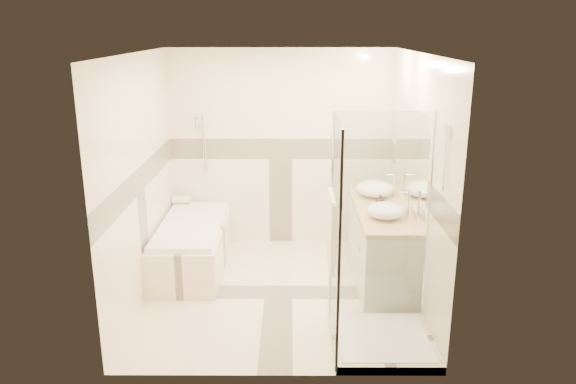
{
  "coord_description": "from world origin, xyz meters",
  "views": [
    {
      "loc": [
        0.13,
        -5.47,
        2.75
      ],
      "look_at": [
        0.1,
        0.25,
        1.05
      ],
      "focal_mm": 35.0,
      "sensor_mm": 36.0,
      "label": 1
    }
  ],
  "objects_px": {
    "shower_enclosure": "(370,290)",
    "amenity_bottle_b": "(380,201)",
    "bathtub": "(192,243)",
    "vanity": "(381,245)",
    "vessel_sink_far": "(386,211)",
    "amenity_bottle_a": "(381,202)",
    "vessel_sink_near": "(375,189)"
  },
  "relations": [
    {
      "from": "vessel_sink_far",
      "to": "bathtub",
      "type": "bearing_deg",
      "value": 162.88
    },
    {
      "from": "amenity_bottle_a",
      "to": "shower_enclosure",
      "type": "bearing_deg",
      "value": -102.34
    },
    {
      "from": "vanity",
      "to": "amenity_bottle_b",
      "type": "relative_size",
      "value": 12.36
    },
    {
      "from": "vessel_sink_near",
      "to": "vessel_sink_far",
      "type": "distance_m",
      "value": 0.78
    },
    {
      "from": "vanity",
      "to": "vessel_sink_near",
      "type": "height_order",
      "value": "vessel_sink_near"
    },
    {
      "from": "amenity_bottle_b",
      "to": "vessel_sink_far",
      "type": "bearing_deg",
      "value": -90.0
    },
    {
      "from": "bathtub",
      "to": "shower_enclosure",
      "type": "xyz_separation_m",
      "value": [
        1.86,
        -1.62,
        0.2
      ]
    },
    {
      "from": "amenity_bottle_b",
      "to": "bathtub",
      "type": "bearing_deg",
      "value": 172.47
    },
    {
      "from": "bathtub",
      "to": "vanity",
      "type": "distance_m",
      "value": 2.18
    },
    {
      "from": "shower_enclosure",
      "to": "amenity_bottle_b",
      "type": "bearing_deg",
      "value": 78.49
    },
    {
      "from": "vessel_sink_near",
      "to": "amenity_bottle_a",
      "type": "relative_size",
      "value": 2.94
    },
    {
      "from": "vanity",
      "to": "vessel_sink_near",
      "type": "xyz_separation_m",
      "value": [
        -0.02,
        0.47,
        0.51
      ]
    },
    {
      "from": "bathtub",
      "to": "vessel_sink_far",
      "type": "relative_size",
      "value": 4.35
    },
    {
      "from": "shower_enclosure",
      "to": "vessel_sink_far",
      "type": "bearing_deg",
      "value": 74.21
    },
    {
      "from": "vessel_sink_far",
      "to": "vessel_sink_near",
      "type": "bearing_deg",
      "value": 90.0
    },
    {
      "from": "vessel_sink_far",
      "to": "amenity_bottle_a",
      "type": "xyz_separation_m",
      "value": [
        0.0,
        0.28,
        -0.0
      ]
    },
    {
      "from": "amenity_bottle_b",
      "to": "vanity",
      "type": "bearing_deg",
      "value": -73.74
    },
    {
      "from": "bathtub",
      "to": "vanity",
      "type": "bearing_deg",
      "value": -9.25
    },
    {
      "from": "bathtub",
      "to": "vessel_sink_far",
      "type": "bearing_deg",
      "value": -17.12
    },
    {
      "from": "bathtub",
      "to": "vessel_sink_near",
      "type": "height_order",
      "value": "vessel_sink_near"
    },
    {
      "from": "bathtub",
      "to": "shower_enclosure",
      "type": "distance_m",
      "value": 2.47
    },
    {
      "from": "vanity",
      "to": "amenity_bottle_a",
      "type": "distance_m",
      "value": 0.5
    },
    {
      "from": "shower_enclosure",
      "to": "vanity",
      "type": "bearing_deg",
      "value": 77.03
    },
    {
      "from": "vessel_sink_near",
      "to": "bathtub",
      "type": "bearing_deg",
      "value": -176.74
    },
    {
      "from": "vanity",
      "to": "vessel_sink_near",
      "type": "bearing_deg",
      "value": 92.43
    },
    {
      "from": "vessel_sink_far",
      "to": "amenity_bottle_a",
      "type": "distance_m",
      "value": 0.28
    },
    {
      "from": "amenity_bottle_a",
      "to": "amenity_bottle_b",
      "type": "height_order",
      "value": "amenity_bottle_a"
    },
    {
      "from": "vanity",
      "to": "amenity_bottle_a",
      "type": "relative_size",
      "value": 10.7
    },
    {
      "from": "shower_enclosure",
      "to": "amenity_bottle_b",
      "type": "height_order",
      "value": "shower_enclosure"
    },
    {
      "from": "bathtub",
      "to": "amenity_bottle_a",
      "type": "bearing_deg",
      "value": -9.94
    },
    {
      "from": "amenity_bottle_b",
      "to": "vessel_sink_near",
      "type": "bearing_deg",
      "value": 90.0
    },
    {
      "from": "vessel_sink_near",
      "to": "amenity_bottle_a",
      "type": "xyz_separation_m",
      "value": [
        0.0,
        -0.49,
        -0.01
      ]
    }
  ]
}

